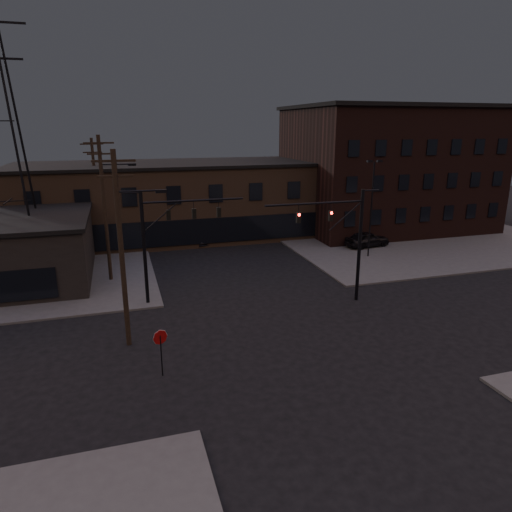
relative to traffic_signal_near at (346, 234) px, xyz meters
The scene contains 15 objects.
ground 8.56m from the traffic_signal_near, 139.97° to the right, with size 140.00×140.00×0.00m, color black.
sidewalk_ne 24.63m from the traffic_signal_near, 46.44° to the left, with size 30.00×30.00×0.15m, color #474744.
building_row 24.12m from the traffic_signal_near, 102.84° to the left, with size 40.00×12.00×8.00m, color brown.
building_right 27.27m from the traffic_signal_near, 52.26° to the left, with size 22.00×16.00×14.00m, color black.
traffic_signal_near is the anchor object (origin of this frame).
traffic_signal_far 12.57m from the traffic_signal_near, 163.83° to the left, with size 7.12×0.24×8.00m.
stop_sign 15.17m from the traffic_signal_near, 154.10° to the right, with size 0.72×0.33×2.48m.
utility_pole_near 15.03m from the traffic_signal_near, behind, with size 3.70×0.28×11.00m.
utility_pole_mid 18.47m from the traffic_signal_near, 148.97° to the left, with size 3.70×0.28×11.50m.
utility_pole_far 27.33m from the traffic_signal_near, 128.10° to the left, with size 2.20×0.28×11.00m.
lot_light_a 12.21m from the traffic_signal_near, 51.18° to the left, with size 1.50×0.28×9.14m.
lot_light_b 19.92m from the traffic_signal_near, 46.74° to the left, with size 1.50×0.28×9.14m.
parked_car_lot_a 16.25m from the traffic_signal_near, 53.63° to the left, with size 1.89×4.70×1.60m, color black.
parked_car_lot_b 22.65m from the traffic_signal_near, 56.35° to the left, with size 1.97×4.84×1.40m, color #A4A4A6.
car_crossing 21.27m from the traffic_signal_near, 109.14° to the left, with size 1.60×4.58×1.51m, color black.
Camera 1 is at (-9.44, -22.94, 12.13)m, focal length 32.00 mm.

